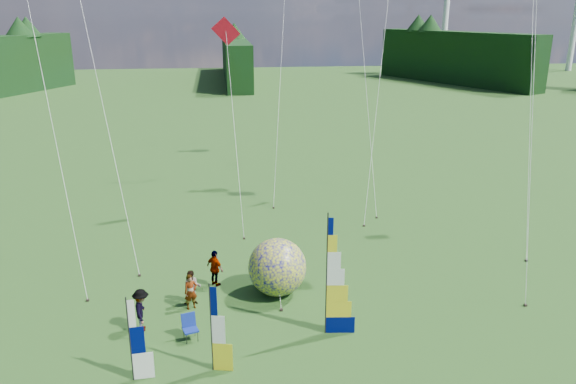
{
  "coord_description": "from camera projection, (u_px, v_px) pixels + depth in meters",
  "views": [
    {
      "loc": [
        -3.63,
        -16.71,
        12.32
      ],
      "look_at": [
        -1.0,
        4.0,
        5.5
      ],
      "focal_mm": 35.0,
      "sensor_mm": 36.0,
      "label": 1
    }
  ],
  "objects": [
    {
      "name": "ground",
      "position": [
        330.0,
        372.0,
        20.02
      ],
      "size": [
        220.0,
        220.0,
        0.0
      ],
      "primitive_type": "plane",
      "color": "#214F19",
      "rests_on": "ground"
    },
    {
      "name": "treeline_ring",
      "position": [
        333.0,
        270.0,
        18.78
      ],
      "size": [
        210.0,
        210.0,
        8.0
      ],
      "primitive_type": null,
      "color": "black",
      "rests_on": "ground"
    },
    {
      "name": "feather_banner_main",
      "position": [
        327.0,
        277.0,
        21.65
      ],
      "size": [
        1.33,
        0.25,
        4.93
      ],
      "primitive_type": null,
      "rotation": [
        0.0,
        0.0,
        -0.11
      ],
      "color": "#000850",
      "rests_on": "ground"
    },
    {
      "name": "side_banner_left",
      "position": [
        211.0,
        329.0,
        19.6
      ],
      "size": [
        0.93,
        0.31,
        3.33
      ],
      "primitive_type": null,
      "rotation": [
        0.0,
        0.0,
        -0.22
      ],
      "color": "yellow",
      "rests_on": "ground"
    },
    {
      "name": "side_banner_far",
      "position": [
        130.0,
        341.0,
        19.09
      ],
      "size": [
        0.93,
        0.17,
        3.12
      ],
      "primitive_type": null,
      "rotation": [
        0.0,
        0.0,
        0.08
      ],
      "color": "white",
      "rests_on": "ground"
    },
    {
      "name": "bol_inflatable",
      "position": [
        277.0,
        267.0,
        25.14
      ],
      "size": [
        2.83,
        2.83,
        2.62
      ],
      "primitive_type": "sphere",
      "rotation": [
        0.0,
        0.0,
        -0.08
      ],
      "color": "#060073",
      "rests_on": "ground"
    },
    {
      "name": "spectator_a",
      "position": [
        191.0,
        292.0,
        24.03
      ],
      "size": [
        0.67,
        0.55,
        1.58
      ],
      "primitive_type": "imported",
      "rotation": [
        0.0,
        0.0,
        0.35
      ],
      "color": "#66594C",
      "rests_on": "ground"
    },
    {
      "name": "spectator_b",
      "position": [
        192.0,
        288.0,
        24.4
      ],
      "size": [
        0.78,
        0.41,
        1.58
      ],
      "primitive_type": "imported",
      "rotation": [
        0.0,
        0.0,
        -0.05
      ],
      "color": "#66594C",
      "rests_on": "ground"
    },
    {
      "name": "spectator_c",
      "position": [
        141.0,
        310.0,
        22.39
      ],
      "size": [
        0.51,
        1.17,
        1.77
      ],
      "primitive_type": "imported",
      "rotation": [
        0.0,
        0.0,
        1.64
      ],
      "color": "#66594C",
      "rests_on": "ground"
    },
    {
      "name": "spectator_d",
      "position": [
        215.0,
        268.0,
        26.0
      ],
      "size": [
        1.01,
        1.05,
        1.76
      ],
      "primitive_type": "imported",
      "rotation": [
        0.0,
        0.0,
        2.31
      ],
      "color": "#66594C",
      "rests_on": "ground"
    },
    {
      "name": "camp_chair",
      "position": [
        190.0,
        328.0,
        21.79
      ],
      "size": [
        0.76,
        0.76,
        1.05
      ],
      "primitive_type": null,
      "rotation": [
        0.0,
        0.0,
        0.29
      ],
      "color": "navy",
      "rests_on": "ground"
    },
    {
      "name": "kite_whale",
      "position": [
        366.0,
        67.0,
        37.12
      ],
      "size": [
        5.97,
        13.77,
        17.35
      ],
      "primitive_type": null,
      "rotation": [
        0.0,
        0.0,
        0.2
      ],
      "color": "black",
      "rests_on": "ground"
    },
    {
      "name": "kite_rainbow_delta",
      "position": [
        102.0,
        92.0,
        28.4
      ],
      "size": [
        10.69,
        14.22,
        16.68
      ],
      "primitive_type": null,
      "rotation": [
        0.0,
        0.0,
        0.28
      ],
      "color": "#FF1500",
      "rests_on": "ground"
    },
    {
      "name": "kite_parafoil",
      "position": [
        536.0,
        57.0,
        25.0
      ],
      "size": [
        8.29,
        12.22,
        20.53
      ],
      "primitive_type": null,
      "rotation": [
        0.0,
        0.0,
        -0.22
      ],
      "color": "#B00014",
      "rests_on": "ground"
    },
    {
      "name": "small_kite_red",
      "position": [
        234.0,
        119.0,
        32.56
      ],
      "size": [
        4.21,
        9.48,
        12.49
      ],
      "primitive_type": null,
      "rotation": [
        0.0,
        0.0,
        0.09
      ],
      "color": "red",
      "rests_on": "ground"
    },
    {
      "name": "small_kite_orange",
      "position": [
        378.0,
        90.0,
        35.08
      ],
      "size": [
        9.4,
        11.92,
        15.04
      ],
      "primitive_type": null,
      "rotation": [
        0.0,
        0.0,
        0.41
      ],
      "color": "#FF591D",
      "rests_on": "ground"
    },
    {
      "name": "small_kite_yellow",
      "position": [
        532.0,
        99.0,
        30.1
      ],
      "size": [
        8.65,
        11.02,
        15.45
      ],
      "primitive_type": null,
      "rotation": [
        0.0,
        0.0,
        -0.43
      ],
      "color": "yellow",
      "rests_on": "ground"
    },
    {
      "name": "small_kite_pink",
      "position": [
        53.0,
        126.0,
        25.01
      ],
      "size": [
        5.27,
        8.13,
        14.75
      ],
      "primitive_type": null,
      "rotation": [
        0.0,
        0.0,
        0.05
      ],
      "color": "#FA43AA",
      "rests_on": "ground"
    },
    {
      "name": "small_kite_green",
      "position": [
        281.0,
        60.0,
        39.1
      ],
      "size": [
        9.45,
        14.3,
        17.88
      ],
      "primitive_type": null,
      "rotation": [
        0.0,
        0.0,
        0.39
      ],
      "color": "#18962C",
      "rests_on": "ground"
    }
  ]
}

